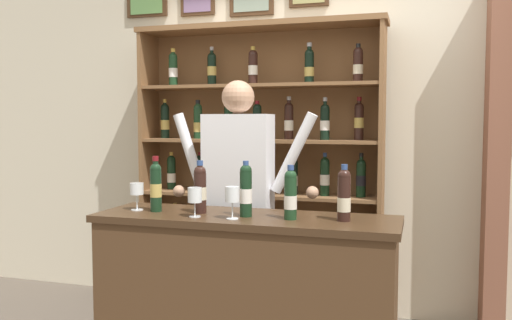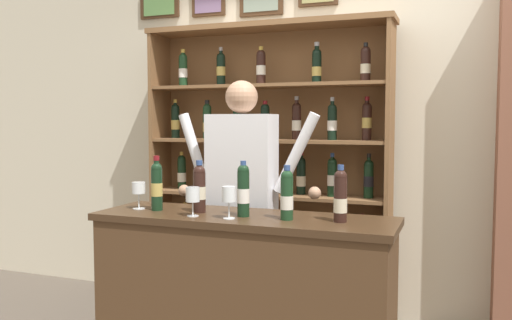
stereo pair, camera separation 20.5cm
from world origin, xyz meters
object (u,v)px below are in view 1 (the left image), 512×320
at_px(tasting_counter, 245,301).
at_px(wine_glass_center, 232,195).
at_px(wine_shelf, 260,164).
at_px(tasting_bottle_vin_santo, 344,195).
at_px(tasting_bottle_super_tuscan, 246,190).
at_px(wine_glass_spare, 195,197).
at_px(shopkeeper, 238,183).
at_px(tasting_bottle_rosso, 200,188).
at_px(wine_glass_right, 137,190).
at_px(tasting_bottle_bianco, 156,186).
at_px(tasting_bottle_chianti, 290,194).

xyz_separation_m(tasting_counter, wine_glass_center, (-0.03, -0.13, 0.62)).
relative_size(wine_shelf, tasting_bottle_vin_santo, 7.43).
distance_m(tasting_bottle_super_tuscan, wine_glass_spare, 0.28).
bearing_deg(tasting_counter, shopkeeper, 112.90).
distance_m(wine_shelf, tasting_counter, 1.35).
relative_size(tasting_bottle_rosso, tasting_bottle_super_tuscan, 0.98).
relative_size(shopkeeper, wine_glass_center, 10.00).
bearing_deg(tasting_bottle_super_tuscan, tasting_bottle_rosso, 173.83).
distance_m(wine_shelf, wine_glass_center, 1.29).
bearing_deg(wine_glass_center, tasting_bottle_rosso, 152.24).
bearing_deg(wine_glass_right, tasting_bottle_bianco, -2.17).
xyz_separation_m(tasting_bottle_rosso, wine_glass_right, (-0.40, -0.02, -0.02)).
distance_m(tasting_bottle_bianco, tasting_bottle_chianti, 0.81).
distance_m(tasting_bottle_rosso, wine_glass_center, 0.27).
bearing_deg(wine_glass_spare, tasting_bottle_super_tuscan, 19.89).
relative_size(wine_shelf, tasting_bottle_super_tuscan, 7.22).
distance_m(tasting_counter, tasting_bottle_super_tuscan, 0.64).
height_order(tasting_bottle_vin_santo, wine_glass_spare, tasting_bottle_vin_santo).
xyz_separation_m(wine_shelf, wine_glass_center, (0.22, -1.26, -0.07)).
relative_size(tasting_counter, tasting_bottle_chianti, 5.81).
bearing_deg(tasting_bottle_vin_santo, wine_glass_center, -168.07).
bearing_deg(tasting_counter, tasting_bottle_chianti, -9.01).
bearing_deg(tasting_counter, wine_glass_right, -178.39).
bearing_deg(shopkeeper, tasting_bottle_rosso, -97.58).
bearing_deg(wine_glass_right, tasting_bottle_super_tuscan, -1.09).
distance_m(tasting_bottle_bianco, tasting_bottle_super_tuscan, 0.56).
xyz_separation_m(wine_shelf, tasting_bottle_chianti, (0.52, -1.18, -0.06)).
distance_m(wine_glass_center, wine_glass_spare, 0.22).
xyz_separation_m(tasting_bottle_bianco, tasting_bottle_super_tuscan, (0.56, -0.01, -0.00)).
xyz_separation_m(wine_shelf, tasting_bottle_vin_santo, (0.81, -1.14, -0.06)).
height_order(tasting_counter, tasting_bottle_chianti, tasting_bottle_chianti).
bearing_deg(shopkeeper, tasting_bottle_chianti, -48.12).
bearing_deg(wine_shelf, wine_glass_center, -79.96).
distance_m(tasting_bottle_vin_santo, wine_glass_center, 0.59).
xyz_separation_m(wine_glass_right, wine_glass_spare, (0.42, -0.11, -0.01)).
distance_m(shopkeeper, tasting_bottle_super_tuscan, 0.57).
distance_m(shopkeeper, tasting_bottle_chianti, 0.72).
xyz_separation_m(tasting_bottle_rosso, tasting_bottle_super_tuscan, (0.29, -0.03, 0.01)).
relative_size(tasting_counter, tasting_bottle_rosso, 5.64).
relative_size(tasting_bottle_vin_santo, wine_glass_right, 1.85).
bearing_deg(wine_glass_center, wine_shelf, 100.04).
xyz_separation_m(wine_shelf, tasting_counter, (0.25, -1.14, -0.69)).
height_order(tasting_bottle_rosso, wine_glass_spare, tasting_bottle_rosso).
relative_size(tasting_counter, tasting_bottle_vin_santo, 5.67).
xyz_separation_m(tasting_bottle_bianco, wine_glass_right, (-0.13, 0.00, -0.03)).
relative_size(tasting_bottle_chianti, tasting_bottle_vin_santo, 0.98).
bearing_deg(wine_glass_spare, tasting_counter, 27.07).
distance_m(tasting_counter, wine_glass_spare, 0.67).
bearing_deg(tasting_bottle_rosso, tasting_bottle_vin_santo, -0.33).
height_order(wine_shelf, wine_glass_center, wine_shelf).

